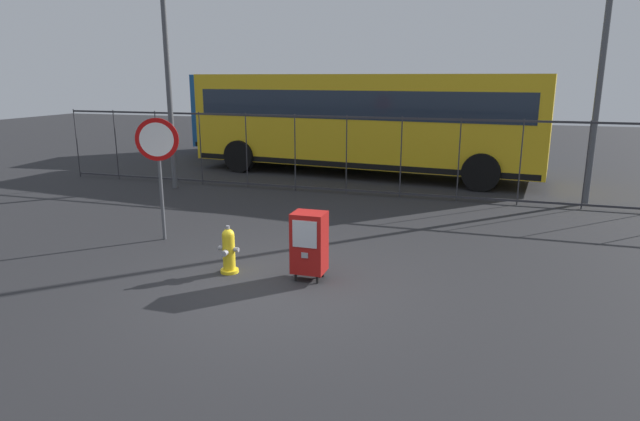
{
  "coord_description": "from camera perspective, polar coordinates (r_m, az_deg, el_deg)",
  "views": [
    {
      "loc": [
        2.76,
        -6.62,
        2.94
      ],
      "look_at": [
        0.3,
        1.2,
        0.9
      ],
      "focal_mm": 30.37,
      "sensor_mm": 36.0,
      "label": 1
    }
  ],
  "objects": [
    {
      "name": "street_light_near_right",
      "position": [
        14.02,
        28.04,
        17.49
      ],
      "size": [
        0.32,
        0.32,
        7.23
      ],
      "color": "#4C4F54",
      "rests_on": "ground_plane"
    },
    {
      "name": "fence_barrier",
      "position": [
        13.62,
        5.63,
        5.79
      ],
      "size": [
        18.03,
        0.04,
        2.0
      ],
      "color": "#2D2D33",
      "rests_on": "ground_plane"
    },
    {
      "name": "bus_far",
      "position": [
        20.67,
        1.62,
        10.54
      ],
      "size": [
        10.69,
        3.57,
        3.0
      ],
      "rotation": [
        0.0,
        0.0,
        0.1
      ],
      "color": "#19519E",
      "rests_on": "ground_plane"
    },
    {
      "name": "bus_near",
      "position": [
        16.66,
        4.68,
        9.68
      ],
      "size": [
        10.7,
        3.64,
        3.0
      ],
      "rotation": [
        0.0,
        0.0,
        -0.1
      ],
      "color": "gold",
      "rests_on": "ground_plane"
    },
    {
      "name": "fire_hydrant",
      "position": [
        8.39,
        -9.6,
        -4.2
      ],
      "size": [
        0.33,
        0.31,
        0.75
      ],
      "color": "yellow",
      "rests_on": "ground_plane"
    },
    {
      "name": "stop_sign",
      "position": [
        10.11,
        -16.69,
        5.78
      ],
      "size": [
        0.71,
        0.31,
        2.23
      ],
      "color": "#4C4F54",
      "rests_on": "ground_plane"
    },
    {
      "name": "street_light_near_left",
      "position": [
        15.02,
        -16.21,
        20.5
      ],
      "size": [
        0.32,
        0.32,
        8.4
      ],
      "color": "#4C4F54",
      "rests_on": "ground_plane"
    },
    {
      "name": "ground_plane",
      "position": [
        7.75,
        -4.84,
        -8.37
      ],
      "size": [
        60.0,
        60.0,
        0.0
      ],
      "primitive_type": "plane",
      "color": "#262628"
    },
    {
      "name": "newspaper_box_primary",
      "position": [
        7.95,
        -1.15,
        -3.37
      ],
      "size": [
        0.48,
        0.42,
        1.02
      ],
      "color": "black",
      "rests_on": "ground_plane"
    }
  ]
}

